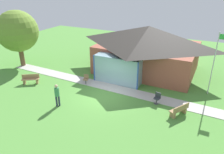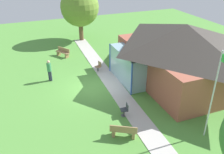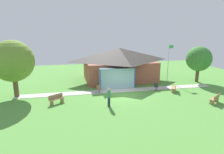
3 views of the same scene
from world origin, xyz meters
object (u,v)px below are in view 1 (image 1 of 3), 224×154
tree_west_hedge (17,31)px  bench_mid_left (31,79)px  patio_chair_west (86,79)px  bench_mid_right (179,110)px  flagpole (214,61)px  patio_chair_lawn_spare (157,98)px  pavilion (147,48)px  visitor_strolling_lawn (57,94)px

tree_west_hedge → bench_mid_left: bearing=-35.8°
patio_chair_west → tree_west_hedge: size_ratio=0.15×
bench_mid_right → tree_west_hedge: (-16.96, 2.22, 3.31)m
flagpole → bench_mid_left: 15.42m
bench_mid_left → flagpole: bearing=165.4°
flagpole → patio_chair_lawn_spare: (-3.34, -3.38, -2.40)m
pavilion → tree_west_hedge: (-12.32, -4.58, 1.38)m
flagpole → patio_chair_lawn_spare: 5.32m
flagpole → tree_west_hedge: 18.65m
patio_chair_west → tree_west_hedge: 9.22m
bench_mid_right → visitor_strolling_lawn: (-8.18, -2.71, 0.62)m
bench_mid_right → patio_chair_lawn_spare: patio_chair_lawn_spare is taller
flagpole → tree_west_hedge: (-18.52, -2.04, 0.90)m
bench_mid_left → tree_west_hedge: size_ratio=0.26×
patio_chair_lawn_spare → tree_west_hedge: tree_west_hedge is taller
bench_mid_right → patio_chair_lawn_spare: bearing=93.8°
pavilion → tree_west_hedge: bearing=-159.6°
visitor_strolling_lawn → bench_mid_left: bearing=-67.2°
bench_mid_left → pavilion: bearing=-171.1°
visitor_strolling_lawn → tree_west_hedge: tree_west_hedge is taller
patio_chair_west → pavilion: bearing=-138.5°
flagpole → visitor_strolling_lawn: flagpole is taller
pavilion → patio_chair_west: bearing=-124.7°
tree_west_hedge → bench_mid_right: bearing=-7.5°
patio_chair_west → patio_chair_lawn_spare: (6.60, -0.50, 0.00)m
patio_chair_lawn_spare → visitor_strolling_lawn: visitor_strolling_lawn is taller
flagpole → patio_chair_west: (-9.94, -2.87, -2.40)m
visitor_strolling_lawn → bench_mid_right: bearing=153.9°
pavilion → flagpole: flagpole is taller
bench_mid_right → bench_mid_left: (-12.82, -0.76, 0.00)m
pavilion → patio_chair_lawn_spare: (2.86, -5.91, -1.92)m
bench_mid_left → patio_chair_lawn_spare: patio_chair_lawn_spare is taller
pavilion → patio_chair_west: pavilion is taller
tree_west_hedge → pavilion: bearing=20.4°
pavilion → patio_chair_lawn_spare: pavilion is taller
flagpole → visitor_strolling_lawn: bearing=-144.4°
pavilion → visitor_strolling_lawn: bearing=-110.4°
flagpole → patio_chair_lawn_spare: size_ratio=5.89×
patio_chair_west → flagpole: bearing=-177.7°
patio_chair_west → patio_chair_lawn_spare: bearing=161.8°
bench_mid_right → pavilion: bearing=64.6°
flagpole → patio_chair_lawn_spare: flagpole is taller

